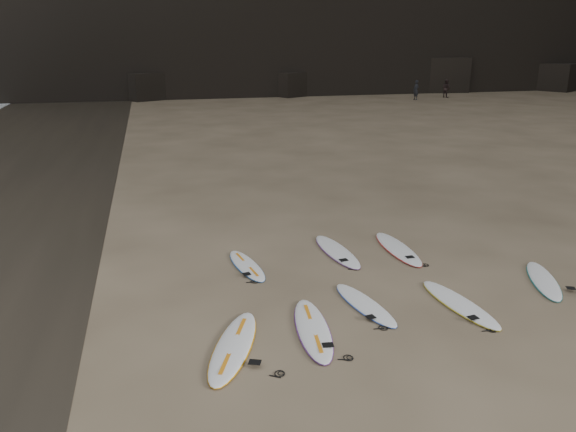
% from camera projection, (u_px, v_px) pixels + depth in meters
% --- Properties ---
extents(ground, '(240.00, 240.00, 0.00)m').
position_uv_depth(ground, '(409.00, 300.00, 12.75)').
color(ground, '#897559').
rests_on(ground, ground).
extents(surfboard_0, '(1.64, 2.82, 0.10)m').
position_uv_depth(surfboard_0, '(233.00, 346.00, 10.79)').
color(surfboard_0, white).
rests_on(surfboard_0, ground).
extents(surfboard_1, '(0.94, 2.72, 0.10)m').
position_uv_depth(surfboard_1, '(313.00, 329.00, 11.43)').
color(surfboard_1, white).
rests_on(surfboard_1, ground).
extents(surfboard_2, '(0.99, 2.41, 0.08)m').
position_uv_depth(surfboard_2, '(365.00, 304.00, 12.48)').
color(surfboard_2, white).
rests_on(surfboard_2, ground).
extents(surfboard_3, '(0.97, 2.65, 0.09)m').
position_uv_depth(surfboard_3, '(459.00, 303.00, 12.50)').
color(surfboard_3, white).
rests_on(surfboard_3, ground).
extents(surfboard_4, '(1.47, 2.41, 0.09)m').
position_uv_depth(surfboard_4, '(544.00, 280.00, 13.71)').
color(surfboard_4, white).
rests_on(surfboard_4, ground).
extents(surfboard_5, '(0.91, 2.32, 0.08)m').
position_uv_depth(surfboard_5, '(247.00, 265.00, 14.60)').
color(surfboard_5, white).
rests_on(surfboard_5, ground).
extents(surfboard_6, '(0.88, 2.72, 0.10)m').
position_uv_depth(surfboard_6, '(337.00, 251.00, 15.54)').
color(surfboard_6, white).
rests_on(surfboard_6, ground).
extents(surfboard_7, '(0.66, 2.72, 0.10)m').
position_uv_depth(surfboard_7, '(398.00, 248.00, 15.74)').
color(surfboard_7, white).
rests_on(surfboard_7, ground).
extents(person_a, '(0.58, 0.75, 1.82)m').
position_uv_depth(person_a, '(416.00, 90.00, 52.44)').
color(person_a, black).
rests_on(person_a, ground).
extents(person_b, '(0.91, 1.02, 1.72)m').
position_uv_depth(person_b, '(446.00, 88.00, 54.50)').
color(person_b, black).
rests_on(person_b, ground).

